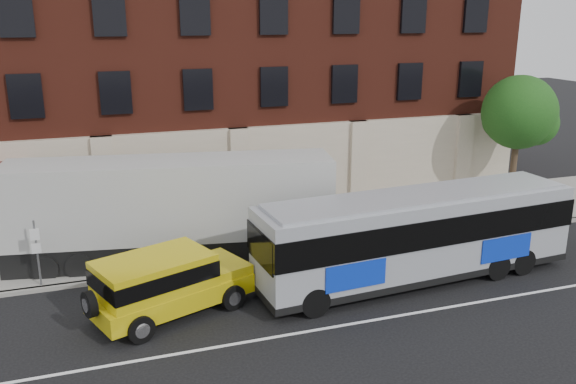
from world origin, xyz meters
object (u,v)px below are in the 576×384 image
object	(u,v)px
sign_pole	(37,250)
shipping_container	(172,212)
street_tree	(520,115)
yellow_suv	(164,281)
city_bus	(418,233)

from	to	relation	value
sign_pole	shipping_container	distance (m)	4.87
street_tree	shipping_container	xyz separation A→B (m)	(-17.30, -2.32, -2.43)
street_tree	yellow_suv	world-z (taller)	street_tree
sign_pole	yellow_suv	xyz separation A→B (m)	(3.84, -3.23, -0.30)
street_tree	city_bus	bearing A→B (deg)	-144.36
street_tree	city_bus	world-z (taller)	street_tree
street_tree	shipping_container	bearing A→B (deg)	-172.36
street_tree	city_bus	xyz separation A→B (m)	(-9.41, -6.74, -2.63)
city_bus	street_tree	bearing A→B (deg)	35.64
sign_pole	yellow_suv	bearing A→B (deg)	-40.05
sign_pole	city_bus	size ratio (longest dim) A/B	0.21
street_tree	yellow_suv	bearing A→B (deg)	-160.17
sign_pole	street_tree	world-z (taller)	street_tree
sign_pole	city_bus	world-z (taller)	city_bus
shipping_container	yellow_suv	bearing A→B (deg)	-101.99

